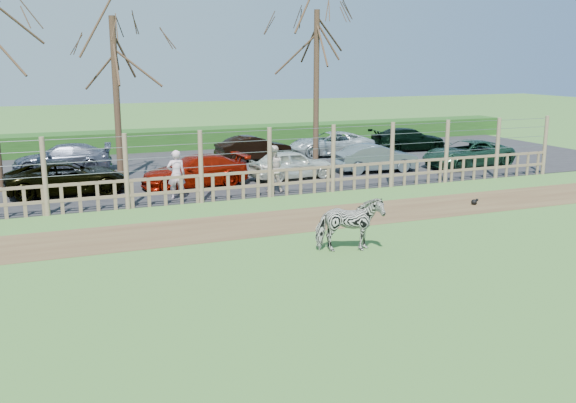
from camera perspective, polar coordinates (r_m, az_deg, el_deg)
name	(u,v)px	position (r m, az deg, el deg)	size (l,w,h in m)	color
ground	(288,273)	(14.97, 0.00, -6.37)	(120.00, 120.00, 0.00)	#649942
dirt_strip	(232,227)	(19.04, -5.04, -2.24)	(34.00, 2.80, 0.01)	brown
asphalt	(165,172)	(28.55, -10.89, 2.61)	(44.00, 13.00, 0.04)	#232326
hedge	(139,141)	(35.30, -13.14, 5.26)	(46.00, 2.00, 1.10)	#1E4716
fence	(201,180)	(22.16, -7.71, 1.93)	(30.16, 0.16, 2.50)	brown
tree_mid	(114,58)	(26.84, -15.19, 12.18)	(4.80, 4.80, 6.83)	#3D2B1E
tree_right	(317,50)	(29.78, 2.56, 13.32)	(4.80, 4.80, 7.35)	#3D2B1E
zebra	(349,224)	(16.48, 5.48, -2.04)	(0.77, 1.70, 1.43)	gray
visitor_a	(176,175)	(22.73, -9.90, 2.37)	(0.63, 0.41, 1.72)	beige
visitor_b	(273,169)	(23.59, -1.36, 2.93)	(0.84, 0.65, 1.72)	beige
crow	(474,202)	(22.65, 16.23, -0.04)	(0.26, 0.20, 0.22)	black
car_2	(68,178)	(24.58, -18.99, 2.02)	(1.99, 4.32, 1.20)	black
car_3	(195,171)	(24.88, -8.28, 2.70)	(1.68, 4.13, 1.20)	maroon
car_4	(291,164)	(26.23, 0.31, 3.33)	(1.42, 3.52, 1.20)	silver
car_5	(376,158)	(28.15, 7.83, 3.86)	(1.27, 3.64, 1.20)	slate
car_6	(468,154)	(30.26, 15.67, 4.11)	(1.99, 4.32, 1.20)	#1C3F2D
car_9	(62,158)	(29.51, -19.41, 3.66)	(1.68, 4.13, 1.20)	#51586C
car_11	(254,148)	(30.94, -3.06, 4.74)	(1.27, 3.64, 1.20)	black
car_12	(330,144)	(32.66, 3.80, 5.15)	(1.99, 4.32, 1.20)	#B5C2C4
car_13	(408,139)	(35.01, 10.64, 5.46)	(1.68, 4.13, 1.20)	black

